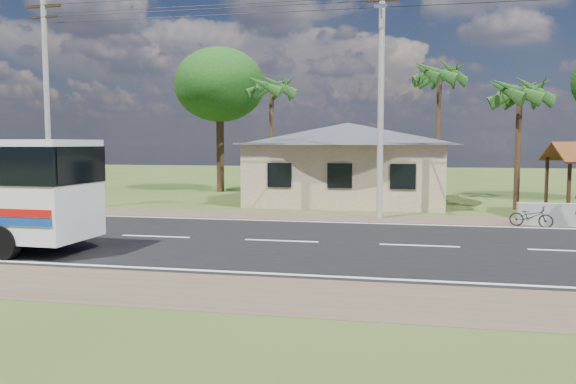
{
  "coord_description": "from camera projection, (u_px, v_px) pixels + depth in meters",
  "views": [
    {
      "loc": [
        3.84,
        -18.14,
        3.28
      ],
      "look_at": [
        0.03,
        1.0,
        1.57
      ],
      "focal_mm": 35.0,
      "sensor_mm": 36.0,
      "label": 1
    }
  ],
  "objects": [
    {
      "name": "ground",
      "position": [
        281.0,
        241.0,
        18.75
      ],
      "size": [
        120.0,
        120.0,
        0.0
      ],
      "primitive_type": "plane",
      "color": "#324B1A",
      "rests_on": "ground"
    },
    {
      "name": "road",
      "position": [
        281.0,
        241.0,
        18.75
      ],
      "size": [
        120.0,
        16.0,
        0.03
      ],
      "color": "black",
      "rests_on": "ground"
    },
    {
      "name": "house",
      "position": [
        348.0,
        155.0,
        31.02
      ],
      "size": [
        12.4,
        10.0,
        5.0
      ],
      "color": "tan",
      "rests_on": "ground"
    },
    {
      "name": "utility_poles",
      "position": [
        373.0,
        85.0,
        24.07
      ],
      "size": [
        32.8,
        2.22,
        11.0
      ],
      "color": "#9E9E99",
      "rests_on": "ground"
    },
    {
      "name": "palm_near",
      "position": [
        520.0,
        93.0,
        27.15
      ],
      "size": [
        2.8,
        2.8,
        6.7
      ],
      "color": "#47301E",
      "rests_on": "ground"
    },
    {
      "name": "palm_mid",
      "position": [
        440.0,
        75.0,
        32.1
      ],
      "size": [
        2.8,
        2.8,
        8.2
      ],
      "color": "#47301E",
      "rests_on": "ground"
    },
    {
      "name": "palm_far",
      "position": [
        271.0,
        88.0,
        34.58
      ],
      "size": [
        2.8,
        2.8,
        7.7
      ],
      "color": "#47301E",
      "rests_on": "ground"
    },
    {
      "name": "tree_behind_house",
      "position": [
        220.0,
        85.0,
        37.27
      ],
      "size": [
        6.0,
        6.0,
        9.61
      ],
      "color": "#47301E",
      "rests_on": "ground"
    },
    {
      "name": "motorcycle",
      "position": [
        531.0,
        216.0,
        21.89
      ],
      "size": [
        1.71,
        1.13,
        0.85
      ],
      "primitive_type": "imported",
      "rotation": [
        0.0,
        0.0,
        1.19
      ],
      "color": "black",
      "rests_on": "ground"
    }
  ]
}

